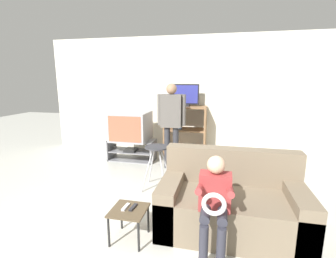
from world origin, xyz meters
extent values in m
cube|color=silver|center=(0.00, 3.68, 1.30)|extent=(6.40, 0.06, 2.60)
cube|color=slate|center=(-1.01, 2.96, 0.01)|extent=(0.97, 0.45, 0.02)
cube|color=slate|center=(-1.01, 2.96, 0.20)|extent=(0.94, 0.45, 0.02)
cube|color=slate|center=(-1.01, 2.96, 0.43)|extent=(0.97, 0.45, 0.02)
cube|color=slate|center=(-1.48, 2.96, 0.22)|extent=(0.03, 0.45, 0.43)
cube|color=slate|center=(-0.54, 2.96, 0.22)|extent=(0.03, 0.45, 0.43)
cube|color=black|center=(-1.01, 2.90, 0.23)|extent=(0.24, 0.28, 0.05)
cube|color=#9E9EA3|center=(-1.02, 2.95, 0.73)|extent=(0.75, 0.67, 0.59)
cube|color=#D8593F|center=(-1.02, 2.61, 0.73)|extent=(0.67, 0.01, 0.51)
cube|color=#8E6642|center=(-0.38, 3.39, 0.56)|extent=(0.03, 0.44, 1.12)
cube|color=#8E6642|center=(0.48, 3.39, 0.56)|extent=(0.03, 0.44, 1.12)
cube|color=#8E6642|center=(0.05, 3.39, 0.02)|extent=(0.83, 0.44, 0.03)
cube|color=#8E6642|center=(0.05, 3.39, 0.62)|extent=(0.83, 0.44, 0.03)
cube|color=#8E6642|center=(0.05, 3.39, 1.10)|extent=(0.83, 0.44, 0.03)
cube|color=#3870B7|center=(-0.10, 3.32, 0.74)|extent=(0.18, 0.04, 0.22)
cube|color=black|center=(0.03, 3.41, 1.14)|extent=(0.21, 0.20, 0.04)
cube|color=black|center=(0.03, 3.41, 1.37)|extent=(0.60, 0.04, 0.42)
cube|color=#333899|center=(0.03, 3.39, 1.37)|extent=(0.55, 0.01, 0.37)
cylinder|color=#B7B7BC|center=(-0.25, 1.61, 0.33)|extent=(0.17, 0.17, 0.67)
cylinder|color=#B7B7BC|center=(-0.01, 1.61, 0.33)|extent=(0.17, 0.17, 0.67)
cylinder|color=#B7B7BC|center=(-0.25, 1.85, 0.33)|extent=(0.17, 0.17, 0.67)
cylinder|color=#B7B7BC|center=(-0.01, 1.85, 0.33)|extent=(0.17, 0.17, 0.67)
cylinder|color=#333338|center=(-0.13, 1.73, 0.67)|extent=(0.36, 0.36, 0.02)
cube|color=brown|center=(-0.09, 0.47, 0.34)|extent=(0.37, 0.37, 0.02)
cylinder|color=black|center=(-0.25, 0.31, 0.17)|extent=(0.02, 0.02, 0.33)
cylinder|color=black|center=(0.07, 0.31, 0.17)|extent=(0.02, 0.02, 0.33)
cylinder|color=black|center=(-0.25, 0.63, 0.17)|extent=(0.02, 0.02, 0.33)
cylinder|color=black|center=(0.07, 0.63, 0.17)|extent=(0.02, 0.02, 0.33)
cube|color=#232328|center=(-0.05, 0.50, 0.36)|extent=(0.05, 0.15, 0.02)
cube|color=silver|center=(-0.13, 0.49, 0.36)|extent=(0.04, 0.15, 0.02)
cube|color=#756651|center=(0.96, 0.86, 0.22)|extent=(1.57, 0.85, 0.45)
cube|color=#756651|center=(0.96, 1.19, 0.66)|extent=(1.57, 0.20, 0.43)
cube|color=#756651|center=(0.28, 0.86, 0.28)|extent=(0.22, 0.85, 0.57)
cube|color=#756651|center=(1.63, 0.86, 0.28)|extent=(0.22, 0.85, 0.57)
cylinder|color=#2D2D33|center=(-0.18, 2.66, 0.40)|extent=(0.11, 0.11, 0.81)
cylinder|color=#2D2D33|center=(-0.01, 2.66, 0.40)|extent=(0.11, 0.11, 0.81)
cube|color=#5B5651|center=(-0.10, 2.66, 1.11)|extent=(0.38, 0.20, 0.60)
cylinder|color=#5B5651|center=(-0.33, 2.66, 1.12)|extent=(0.08, 0.08, 0.57)
cylinder|color=#5B5651|center=(0.13, 2.66, 1.12)|extent=(0.08, 0.08, 0.57)
sphere|color=#A37A5B|center=(-0.10, 2.66, 1.51)|extent=(0.19, 0.19, 0.19)
cylinder|color=#2D2D38|center=(0.71, 0.20, 0.22)|extent=(0.08, 0.08, 0.45)
cylinder|color=#2D2D38|center=(0.86, 0.20, 0.22)|extent=(0.08, 0.08, 0.45)
cylinder|color=#2D2D38|center=(0.71, 0.35, 0.49)|extent=(0.09, 0.30, 0.09)
cylinder|color=#2D2D38|center=(0.86, 0.35, 0.49)|extent=(0.09, 0.30, 0.09)
cube|color=#993333|center=(0.79, 0.50, 0.63)|extent=(0.30, 0.17, 0.37)
cylinder|color=#993333|center=(0.65, 0.37, 0.70)|extent=(0.06, 0.31, 0.14)
cylinder|color=#993333|center=(0.92, 0.37, 0.70)|extent=(0.06, 0.31, 0.14)
sphere|color=#DBAD89|center=(0.79, 0.50, 0.90)|extent=(0.17, 0.17, 0.17)
torus|color=silver|center=(0.79, 0.21, 0.65)|extent=(0.21, 0.04, 0.21)
camera|label=1|loc=(0.82, -1.70, 1.68)|focal=26.00mm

